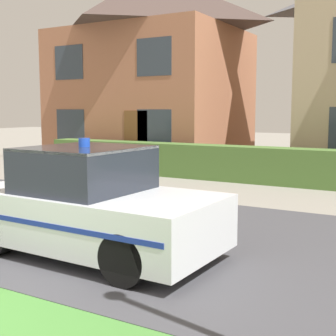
# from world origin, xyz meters

# --- Properties ---
(road_strip) EXTENTS (28.00, 6.01, 0.01)m
(road_strip) POSITION_xyz_m (0.00, 4.21, 0.01)
(road_strip) COLOR #424247
(road_strip) RESTS_ON ground
(garden_hedge) EXTENTS (15.69, 0.81, 1.05)m
(garden_hedge) POSITION_xyz_m (-0.03, 10.62, 0.53)
(garden_hedge) COLOR #4C7233
(garden_hedge) RESTS_ON ground
(police_car) EXTENTS (3.86, 1.93, 1.71)m
(police_car) POSITION_xyz_m (-0.06, 2.83, 0.73)
(police_car) COLOR black
(police_car) RESTS_ON road_strip
(house_left) EXTENTS (7.39, 6.24, 7.74)m
(house_left) POSITION_xyz_m (-6.32, 14.52, 3.95)
(house_left) COLOR #A86B4C
(house_left) RESTS_ON ground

